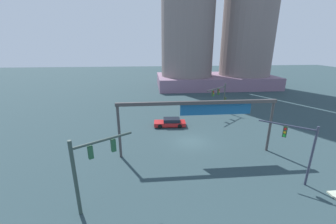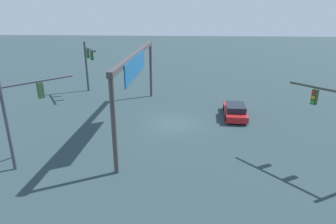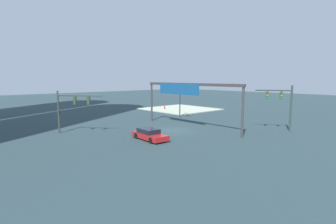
{
  "view_description": "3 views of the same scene",
  "coord_description": "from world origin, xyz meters",
  "px_view_note": "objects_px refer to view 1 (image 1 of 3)",
  "views": [
    {
      "loc": [
        -4.93,
        -23.46,
        11.59
      ],
      "look_at": [
        -2.66,
        2.07,
        3.27
      ],
      "focal_mm": 22.41,
      "sensor_mm": 36.0,
      "label": 1
    },
    {
      "loc": [
        22.93,
        1.02,
        8.99
      ],
      "look_at": [
        2.58,
        -0.4,
        1.91
      ],
      "focal_mm": 30.92,
      "sensor_mm": 36.0,
      "label": 2
    },
    {
      "loc": [
        -24.82,
        22.9,
        6.72
      ],
      "look_at": [
        2.21,
        -1.14,
        2.1
      ],
      "focal_mm": 28.67,
      "sensor_mm": 36.0,
      "label": 3
    }
  ],
  "objects_px": {
    "sedan_car_approaching": "(170,122)",
    "traffic_signal_opposite_side": "(299,143)",
    "traffic_signal_cross_street": "(88,163)",
    "traffic_signal_near_corner": "(220,94)"
  },
  "relations": [
    {
      "from": "traffic_signal_near_corner",
      "to": "sedan_car_approaching",
      "type": "bearing_deg",
      "value": -11.97
    },
    {
      "from": "traffic_signal_cross_street",
      "to": "sedan_car_approaching",
      "type": "height_order",
      "value": "traffic_signal_cross_street"
    },
    {
      "from": "sedan_car_approaching",
      "to": "traffic_signal_near_corner",
      "type": "bearing_deg",
      "value": -147.71
    },
    {
      "from": "traffic_signal_near_corner",
      "to": "traffic_signal_cross_street",
      "type": "relative_size",
      "value": 0.89
    },
    {
      "from": "traffic_signal_near_corner",
      "to": "traffic_signal_opposite_side",
      "type": "height_order",
      "value": "traffic_signal_opposite_side"
    },
    {
      "from": "traffic_signal_near_corner",
      "to": "traffic_signal_opposite_side",
      "type": "xyz_separation_m",
      "value": [
        0.47,
        -18.95,
        0.18
      ]
    },
    {
      "from": "sedan_car_approaching",
      "to": "traffic_signal_opposite_side",
      "type": "bearing_deg",
      "value": 127.23
    },
    {
      "from": "traffic_signal_opposite_side",
      "to": "traffic_signal_cross_street",
      "type": "bearing_deg",
      "value": 44.35
    },
    {
      "from": "traffic_signal_near_corner",
      "to": "traffic_signal_opposite_side",
      "type": "distance_m",
      "value": 18.96
    },
    {
      "from": "traffic_signal_opposite_side",
      "to": "sedan_car_approaching",
      "type": "bearing_deg",
      "value": -17.48
    }
  ]
}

